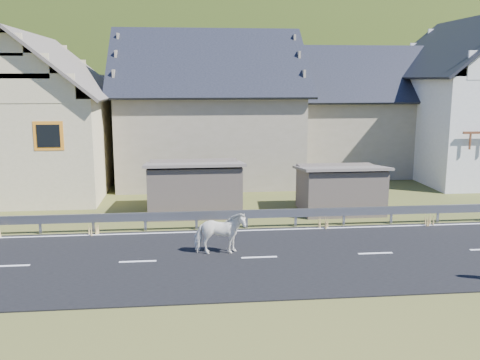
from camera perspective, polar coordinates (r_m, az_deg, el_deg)
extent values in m
plane|color=#35401A|center=(18.02, 2.06, -8.37)|extent=(160.00, 160.00, 0.00)
cube|color=black|center=(18.01, 2.06, -8.31)|extent=(60.00, 7.00, 0.04)
cube|color=silver|center=(18.00, 2.06, -8.23)|extent=(60.00, 6.60, 0.01)
cube|color=#93969B|center=(21.35, 0.70, -3.66)|extent=(28.00, 0.08, 0.34)
cube|color=#93969B|center=(22.01, -20.54, -4.54)|extent=(0.10, 0.06, 0.70)
cube|color=#93969B|center=(21.59, -15.38, -4.52)|extent=(0.10, 0.06, 0.70)
cube|color=#93969B|center=(21.35, -10.06, -4.47)|extent=(0.10, 0.06, 0.70)
cube|color=#93969B|center=(21.29, -4.68, -4.38)|extent=(0.10, 0.06, 0.70)
cube|color=#93969B|center=(21.42, 0.69, -4.24)|extent=(0.10, 0.06, 0.70)
cube|color=#93969B|center=(21.74, 5.95, -4.08)|extent=(0.10, 0.06, 0.70)
cube|color=#93969B|center=(22.23, 11.01, -3.89)|extent=(0.10, 0.06, 0.70)
cube|color=#93969B|center=(22.89, 15.82, -3.68)|extent=(0.10, 0.06, 0.70)
cube|color=#93969B|center=(23.69, 20.33, -3.46)|extent=(0.10, 0.06, 0.70)
cube|color=brown|center=(23.84, -4.86, -0.87)|extent=(4.30, 3.30, 2.40)
cube|color=brown|center=(24.37, 10.64, -1.01)|extent=(3.80, 2.90, 2.20)
cube|color=beige|center=(30.03, -20.60, 3.60)|extent=(7.00, 9.00, 5.00)
cube|color=orange|center=(25.20, -19.75, 4.46)|extent=(1.30, 0.12, 1.30)
cube|color=gray|center=(31.84, -23.97, 11.07)|extent=(0.70, 0.70, 2.40)
cube|color=gray|center=(32.06, -3.42, 4.69)|extent=(10.00, 9.00, 5.00)
cube|color=gray|center=(35.90, 12.65, 4.79)|extent=(9.00, 8.00, 4.60)
cube|color=silver|center=(35.53, 23.51, 5.23)|extent=(8.00, 10.00, 6.00)
ellipsoid|color=#213713|center=(198.68, -3.76, 3.33)|extent=(440.00, 280.00, 260.00)
imported|color=white|center=(18.14, -2.15, -5.68)|extent=(0.80, 1.73, 1.46)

